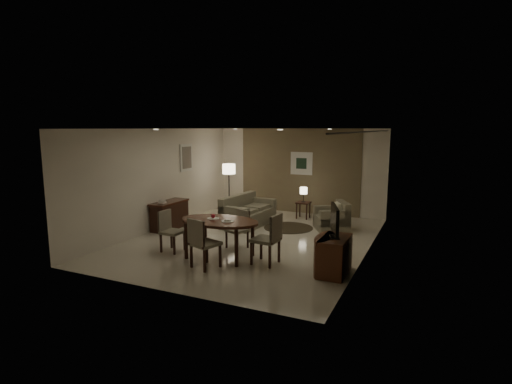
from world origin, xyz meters
The scene contains 31 objects.
room_shell centered at (0.00, 0.40, 1.35)m, with size 5.50×7.00×2.70m.
taupe_accent centered at (0.00, 3.48, 1.35)m, with size 3.96×0.03×2.70m, color #726647.
curtain_wall centered at (2.68, 0.00, 1.32)m, with size 0.08×6.70×2.58m, color #BFAD95, non-canonical shape.
curtain_rod centered at (2.68, 0.00, 2.64)m, with size 0.03×0.03×6.80m, color black.
art_back_frame centered at (0.10, 3.46, 1.60)m, with size 0.72×0.03×0.72m, color silver.
art_back_canvas centered at (0.10, 3.44, 1.60)m, with size 0.34×0.01×0.34m, color #1A2F1E.
art_left_frame centered at (-2.72, 1.20, 1.85)m, with size 0.03×0.60×0.80m, color silver.
art_left_canvas centered at (-2.71, 1.20, 1.85)m, with size 0.01×0.46×0.64m, color gray.
downlight_nl centered at (-1.40, -1.80, 2.69)m, with size 0.10×0.10×0.01m, color white.
downlight_nr centered at (1.40, -1.80, 2.69)m, with size 0.10×0.10×0.01m, color white.
downlight_fl centered at (-1.40, 1.80, 2.69)m, with size 0.10×0.10×0.01m, color white.
downlight_fr centered at (1.40, 1.80, 2.69)m, with size 0.10×0.10×0.01m, color white.
console_desk centered at (-2.49, 0.00, 0.38)m, with size 0.48×1.20×0.75m, color #4E2919, non-canonical shape.
telephone centered at (-2.49, -0.30, 0.80)m, with size 0.20×0.14×0.09m, color white, non-canonical shape.
tv_cabinet centered at (2.40, -1.50, 0.35)m, with size 0.48×0.90×0.70m, color brown, non-canonical shape.
flat_tv centered at (2.38, -1.50, 1.02)m, with size 0.06×0.88×0.60m, color black, non-canonical shape.
dining_table centered at (-0.04, -1.55, 0.40)m, with size 1.72×1.08×0.81m, color #4E2919, non-canonical shape.
chair_near centered at (0.02, -2.22, 0.50)m, with size 0.48×0.48×1.00m, color gray, non-canonical shape.
chair_far centered at (-0.01, -0.81, 0.43)m, with size 0.42×0.42×0.86m, color gray, non-canonical shape.
chair_left centered at (-1.20, -1.63, 0.45)m, with size 0.44×0.44×0.91m, color gray, non-canonical shape.
chair_right centered at (1.00, -1.52, 0.52)m, with size 0.50×0.50×1.03m, color gray, non-canonical shape.
plate_a centered at (-0.22, -1.50, 0.82)m, with size 0.26×0.26×0.02m, color white.
plate_b centered at (0.18, -1.60, 0.82)m, with size 0.26×0.26×0.02m, color white.
fruit_apple centered at (-0.22, -1.50, 0.87)m, with size 0.09×0.09×0.09m, color #A61220.
napkin centered at (0.18, -1.60, 0.84)m, with size 0.12×0.08×0.03m, color white.
round_rug centered at (0.42, 1.42, 0.01)m, with size 1.34×1.34×0.01m, color #3B3121.
sofa centered at (-0.73, 1.29, 0.42)m, with size 0.88×1.77×0.83m, color gray, non-canonical shape.
armchair centered at (1.53, 1.73, 0.38)m, with size 0.86×0.81×0.76m, color gray, non-canonical shape.
side_table centered at (0.42, 2.72, 0.25)m, with size 0.39×0.39×0.50m, color black, non-canonical shape.
table_lamp centered at (0.42, 2.72, 0.75)m, with size 0.22×0.22×0.50m, color #FFEAC1, non-canonical shape.
floor_lamp centered at (-1.90, 2.31, 0.80)m, with size 0.40×0.40×1.60m, color #FFE5B7, non-canonical shape.
Camera 1 is at (4.05, -8.65, 2.72)m, focal length 28.00 mm.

